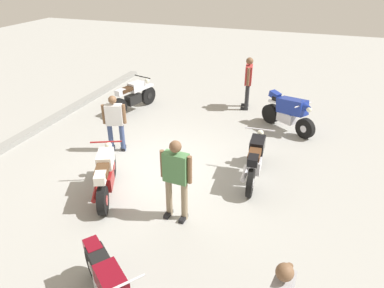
# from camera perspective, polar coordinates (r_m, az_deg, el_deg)

# --- Properties ---
(ground_plane) EXTENTS (40.00, 40.00, 0.00)m
(ground_plane) POSITION_cam_1_polar(r_m,az_deg,el_deg) (8.85, -4.25, -4.08)
(ground_plane) COLOR #9E9E99
(curb_edge) EXTENTS (14.00, 0.30, 0.15)m
(curb_edge) POSITION_cam_1_polar(r_m,az_deg,el_deg) (11.29, -26.21, 0.80)
(curb_edge) COLOR gray
(curb_edge) RESTS_ON ground
(motorcycle_cream_vintage) EXTENTS (1.84, 1.00, 1.07)m
(motorcycle_cream_vintage) POSITION_cam_1_polar(r_m,az_deg,el_deg) (7.91, -13.78, -4.93)
(motorcycle_cream_vintage) COLOR black
(motorcycle_cream_vintage) RESTS_ON ground
(motorcycle_silver_cruiser) EXTENTS (2.05, 0.88, 1.09)m
(motorcycle_silver_cruiser) POSITION_cam_1_polar(r_m,az_deg,el_deg) (12.25, -9.43, 7.68)
(motorcycle_silver_cruiser) COLOR black
(motorcycle_silver_cruiser) RESTS_ON ground
(motorcycle_blue_sportbike) EXTENTS (1.29, 1.70, 1.14)m
(motorcycle_blue_sportbike) POSITION_cam_1_polar(r_m,az_deg,el_deg) (10.99, 15.41, 5.06)
(motorcycle_blue_sportbike) COLOR black
(motorcycle_blue_sportbike) RESTS_ON ground
(motorcycle_black_cruiser) EXTENTS (2.09, 0.70, 1.09)m
(motorcycle_black_cruiser) POSITION_cam_1_polar(r_m,az_deg,el_deg) (8.34, 10.21, -2.43)
(motorcycle_black_cruiser) COLOR black
(motorcycle_black_cruiser) RESTS_ON ground
(person_in_green_shirt) EXTENTS (0.33, 0.67, 1.73)m
(person_in_green_shirt) POSITION_cam_1_polar(r_m,az_deg,el_deg) (6.77, -2.60, -5.05)
(person_in_green_shirt) COLOR gray
(person_in_green_shirt) RESTS_ON ground
(person_in_white_shirt) EXTENTS (0.43, 0.61, 1.58)m
(person_in_white_shirt) POSITION_cam_1_polar(r_m,az_deg,el_deg) (9.48, -12.41, 3.69)
(person_in_white_shirt) COLOR #384772
(person_in_white_shirt) RESTS_ON ground
(person_in_red_shirt) EXTENTS (0.68, 0.37, 1.78)m
(person_in_red_shirt) POSITION_cam_1_polar(r_m,az_deg,el_deg) (12.27, 9.09, 10.27)
(person_in_red_shirt) COLOR #262628
(person_in_red_shirt) RESTS_ON ground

